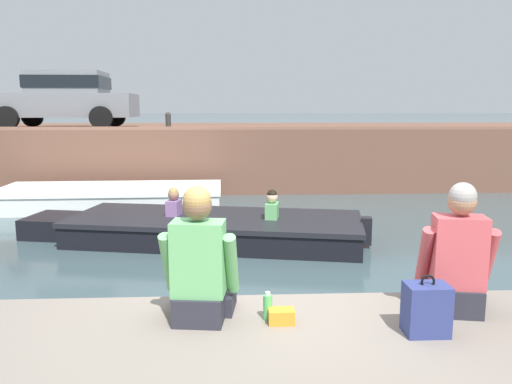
{
  "coord_description": "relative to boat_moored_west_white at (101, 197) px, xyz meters",
  "views": [
    {
      "loc": [
        -0.21,
        -3.79,
        2.26
      ],
      "look_at": [
        0.13,
        3.16,
        1.08
      ],
      "focal_mm": 35.0,
      "sensor_mm": 36.0,
      "label": 1
    }
  ],
  "objects": [
    {
      "name": "boat_moored_west_white",
      "position": [
        0.0,
        0.0,
        0.0
      ],
      "size": [
        5.97,
        2.08,
        0.47
      ],
      "color": "white",
      "rests_on": "ground"
    },
    {
      "name": "mooring_bollard_mid",
      "position": [
        1.37,
        1.71,
        1.7
      ],
      "size": [
        0.15,
        0.15,
        0.45
      ],
      "color": "#2D2B28",
      "rests_on": "far_quay_wall"
    },
    {
      "name": "car_left_inner_grey",
      "position": [
        -1.59,
        2.95,
        2.31
      ],
      "size": [
        3.91,
        2.0,
        1.54
      ],
      "color": "slate",
      "rests_on": "far_quay_wall"
    },
    {
      "name": "bottle_drink",
      "position": [
        3.23,
        -8.04,
        0.64
      ],
      "size": [
        0.06,
        0.06,
        0.2
      ],
      "color": "#4CB259",
      "rests_on": "near_quay"
    },
    {
      "name": "far_wall_coping",
      "position": [
        3.2,
        1.58,
        1.5
      ],
      "size": [
        60.0,
        0.24,
        0.08
      ],
      "primitive_type": "cube",
      "color": "brown",
      "rests_on": "far_quay_wall"
    },
    {
      "name": "ground_plane",
      "position": [
        3.2,
        -3.05,
        -0.24
      ],
      "size": [
        400.0,
        400.0,
        0.0
      ],
      "primitive_type": "plane",
      "color": "#3D5156"
    },
    {
      "name": "snack_bag",
      "position": [
        3.33,
        -8.11,
        0.59
      ],
      "size": [
        0.18,
        0.12,
        0.1
      ],
      "primitive_type": "cube",
      "color": "orange",
      "rests_on": "near_quay"
    },
    {
      "name": "person_seated_right",
      "position": [
        4.62,
        -7.94,
        0.91
      ],
      "size": [
        0.57,
        0.58,
        0.96
      ],
      "color": "#282833",
      "rests_on": "near_quay"
    },
    {
      "name": "motorboat_passing",
      "position": [
        2.5,
        -3.04,
        -0.01
      ],
      "size": [
        5.99,
        2.73,
        0.92
      ],
      "color": "black",
      "rests_on": "ground"
    },
    {
      "name": "person_seated_left",
      "position": [
        2.76,
        -8.01,
        0.91
      ],
      "size": [
        0.56,
        0.56,
        0.96
      ],
      "color": "#282833",
      "rests_on": "near_quay"
    },
    {
      "name": "far_quay_wall",
      "position": [
        3.2,
        4.46,
        0.61
      ],
      "size": [
        60.0,
        6.0,
        1.7
      ],
      "primitive_type": "cube",
      "color": "brown",
      "rests_on": "ground"
    },
    {
      "name": "backpack_on_ledge",
      "position": [
        4.26,
        -8.3,
        0.71
      ],
      "size": [
        0.28,
        0.24,
        0.41
      ],
      "color": "navy",
      "rests_on": "near_quay"
    }
  ]
}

